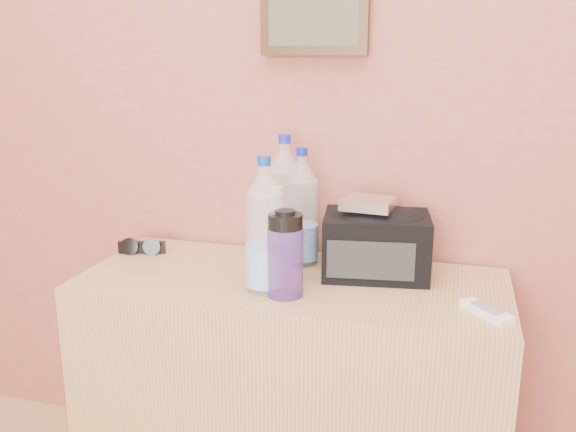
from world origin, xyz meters
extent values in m
plane|color=#984544|center=(0.00, 2.00, 1.35)|extent=(4.00, 0.00, 4.00)
cube|color=#9C714A|center=(-0.03, 1.75, 0.35)|extent=(1.12, 0.47, 0.70)
cylinder|color=silver|center=(-0.09, 1.90, 0.86)|extent=(0.10, 0.10, 0.32)
cylinder|color=#1424AD|center=(-0.09, 1.90, 1.05)|extent=(0.03, 0.03, 0.02)
cylinder|color=#CEE9F6|center=(-0.03, 1.87, 0.85)|extent=(0.09, 0.09, 0.29)
cylinder|color=#0F1C9A|center=(-0.03, 1.87, 1.02)|extent=(0.03, 0.03, 0.02)
cylinder|color=silver|center=(-0.07, 1.65, 0.85)|extent=(0.09, 0.09, 0.30)
cylinder|color=navy|center=(-0.07, 1.65, 1.03)|extent=(0.03, 0.03, 0.02)
cylinder|color=white|center=(-0.06, 1.73, 0.81)|extent=(0.07, 0.07, 0.22)
cylinder|color=white|center=(-0.06, 1.73, 0.94)|extent=(0.03, 0.03, 0.02)
cylinder|color=#532E87|center=(-0.01, 1.63, 0.79)|extent=(0.09, 0.09, 0.17)
cylinder|color=black|center=(-0.01, 1.63, 0.90)|extent=(0.08, 0.08, 0.04)
cube|color=silver|center=(0.47, 1.63, 0.71)|extent=(0.12, 0.13, 0.02)
cube|color=white|center=(0.16, 1.81, 0.90)|extent=(0.14, 0.12, 0.03)
camera|label=1|loc=(0.37, 0.28, 1.28)|focal=38.00mm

